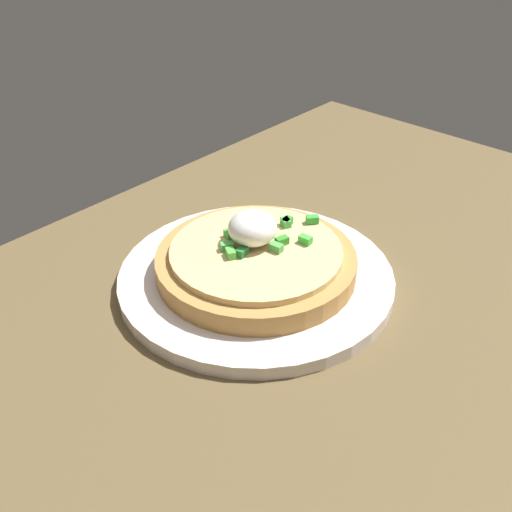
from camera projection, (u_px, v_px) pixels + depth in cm
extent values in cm
cube|color=brown|center=(344.00, 376.00, 56.21)|extent=(103.92, 79.41, 3.06)
cylinder|color=silver|center=(256.00, 278.00, 64.73)|extent=(27.89, 27.89, 1.40)
cylinder|color=#B78545|center=(256.00, 264.00, 63.74)|extent=(20.13, 20.13, 2.18)
cylinder|color=#E3C07F|center=(256.00, 252.00, 62.95)|extent=(17.21, 17.21, 0.67)
ellipsoid|color=white|center=(252.00, 228.00, 62.84)|extent=(4.89, 4.89, 3.35)
cube|color=#4DB14E|center=(227.00, 246.00, 62.38)|extent=(1.51, 1.40, 0.80)
cube|color=#50AD4D|center=(276.00, 247.00, 62.23)|extent=(0.90, 1.34, 0.80)
cube|color=#2C8431|center=(269.00, 230.00, 64.92)|extent=(1.47, 1.48, 0.80)
cube|color=green|center=(229.00, 234.00, 64.25)|extent=(1.19, 1.48, 0.80)
cube|color=#50BB41|center=(231.00, 253.00, 61.38)|extent=(1.34, 1.51, 0.80)
cube|color=green|center=(286.00, 222.00, 66.27)|extent=(1.31, 1.51, 0.80)
cube|color=#348E29|center=(282.00, 241.00, 63.25)|extent=(1.45, 1.12, 0.80)
cube|color=green|center=(312.00, 220.00, 66.74)|extent=(1.50, 1.43, 0.80)
cube|color=green|center=(305.00, 240.00, 63.42)|extent=(0.89, 1.33, 0.80)
cube|color=green|center=(287.00, 222.00, 66.39)|extent=(1.39, 1.00, 0.80)
cube|color=green|center=(249.00, 218.00, 66.93)|extent=(0.93, 1.36, 0.80)
cube|color=#297B35|center=(242.00, 252.00, 61.61)|extent=(1.42, 1.05, 0.80)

